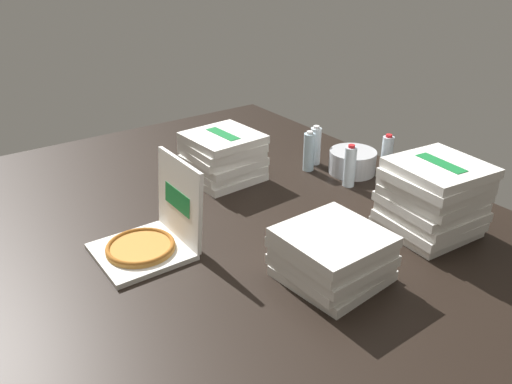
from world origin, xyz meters
The scene contains 10 objects.
ground_plane centered at (0.00, 0.00, -0.01)m, with size 3.20×2.40×0.02m, color black.
open_pizza_box centered at (-0.03, -0.44, 0.08)m, with size 0.37×0.41×0.40m.
pizza_stack_left_near centered at (-0.51, 0.22, 0.13)m, with size 0.40×0.41×0.27m.
pizza_stack_right_far centered at (0.58, 0.05, 0.11)m, with size 0.41×0.41×0.22m.
pizza_stack_right_mid centered at (0.57, 0.68, 0.18)m, with size 0.43×0.42×0.35m.
ice_bucket centered at (-0.13, 0.88, 0.07)m, with size 0.27×0.27×0.13m, color #B7BABF.
water_bottle_0 centered at (-0.30, 0.69, 0.12)m, with size 0.07×0.07×0.24m.
water_bottle_1 centered at (-0.35, 0.79, 0.12)m, with size 0.07×0.07×0.24m.
water_bottle_2 centered at (-0.01, 0.73, 0.12)m, with size 0.07×0.07×0.24m.
water_bottle_3 centered at (0.00, 1.02, 0.12)m, with size 0.07×0.07×0.24m.
Camera 1 is at (1.79, -1.18, 1.24)m, focal length 35.84 mm.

